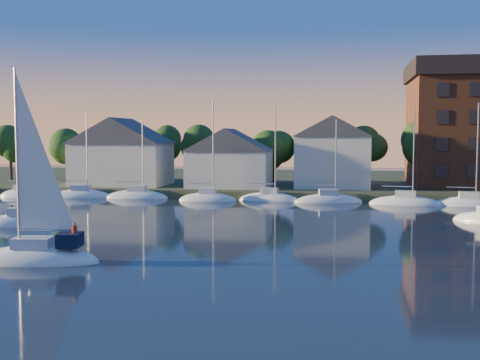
% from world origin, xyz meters
% --- Properties ---
extents(ground, '(260.00, 260.00, 0.00)m').
position_xyz_m(ground, '(0.00, 0.00, 0.00)').
color(ground, black).
rests_on(ground, ground).
extents(shoreline_land, '(160.00, 50.00, 2.00)m').
position_xyz_m(shoreline_land, '(0.00, 75.00, 0.00)').
color(shoreline_land, '#363E24').
rests_on(shoreline_land, ground).
extents(wooden_dock, '(120.00, 3.00, 1.00)m').
position_xyz_m(wooden_dock, '(0.00, 52.00, 0.00)').
color(wooden_dock, brown).
rests_on(wooden_dock, ground).
extents(clubhouse_west, '(13.65, 9.45, 9.64)m').
position_xyz_m(clubhouse_west, '(-22.00, 58.00, 5.93)').
color(clubhouse_west, beige).
rests_on(clubhouse_west, shoreline_land).
extents(clubhouse_centre, '(11.55, 8.40, 8.08)m').
position_xyz_m(clubhouse_centre, '(-6.00, 57.00, 5.13)').
color(clubhouse_centre, beige).
rests_on(clubhouse_centre, shoreline_land).
extents(clubhouse_east, '(10.50, 8.40, 9.80)m').
position_xyz_m(clubhouse_east, '(8.00, 59.00, 6.00)').
color(clubhouse_east, beige).
rests_on(clubhouse_east, shoreline_land).
extents(tree_line, '(93.40, 5.40, 8.90)m').
position_xyz_m(tree_line, '(2.00, 63.00, 7.18)').
color(tree_line, '#3B281A').
rests_on(tree_line, shoreline_land).
extents(moored_fleet, '(95.50, 2.40, 12.05)m').
position_xyz_m(moored_fleet, '(4.00, 49.00, 0.10)').
color(moored_fleet, white).
rests_on(moored_fleet, ground).
extents(hero_sailboat, '(8.92, 4.01, 13.52)m').
position_xyz_m(hero_sailboat, '(-9.99, 11.03, 0.57)').
color(hero_sailboat, white).
rests_on(hero_sailboat, ground).
extents(drifting_sailboat_left, '(7.42, 4.35, 11.12)m').
position_xyz_m(drifting_sailboat_left, '(-19.28, 25.37, 0.10)').
color(drifting_sailboat_left, white).
rests_on(drifting_sailboat_left, ground).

